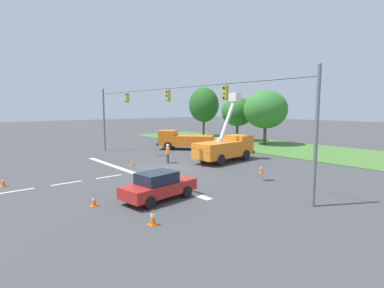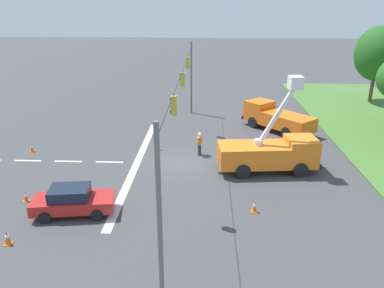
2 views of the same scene
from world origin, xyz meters
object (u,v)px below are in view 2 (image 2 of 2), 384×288
object	(u,v)px
road_worker	(200,142)
traffic_cone_foreground_right	(255,206)
utility_truck_support_near	(276,117)
traffic_cone_foreground_left	(7,238)
sedan_red	(73,200)
traffic_cone_mid_right	(26,197)
tree_far_west	(378,54)
traffic_cone_mid_left	(159,146)
traffic_cone_near_bucket	(32,148)
utility_truck_bucket_lift	(270,152)

from	to	relation	value
road_worker	traffic_cone_foreground_right	distance (m)	8.69
road_worker	utility_truck_support_near	bearing A→B (deg)	132.69
traffic_cone_foreground_left	sedan_red	bearing A→B (deg)	142.67
traffic_cone_mid_right	tree_far_west	bearing A→B (deg)	129.64
traffic_cone_foreground_right	traffic_cone_mid_right	distance (m)	13.05
sedan_red	traffic_cone_mid_left	xyz separation A→B (m)	(-9.48, 3.47, -0.49)
road_worker	traffic_cone_foreground_left	world-z (taller)	road_worker
sedan_red	traffic_cone_foreground_right	world-z (taller)	sedan_red
tree_far_west	traffic_cone_near_bucket	distance (m)	36.33
sedan_red	road_worker	distance (m)	10.88
road_worker	traffic_cone_mid_left	bearing A→B (deg)	-105.16
utility_truck_bucket_lift	traffic_cone_near_bucket	world-z (taller)	utility_truck_bucket_lift
road_worker	sedan_red	bearing A→B (deg)	-37.56
traffic_cone_foreground_left	traffic_cone_foreground_right	world-z (taller)	traffic_cone_foreground_left
utility_truck_support_near	traffic_cone_near_bucket	xyz separation A→B (m)	(6.06, -19.53, -0.84)
traffic_cone_mid_right	traffic_cone_foreground_right	bearing A→B (deg)	87.32
utility_truck_support_near	traffic_cone_foreground_left	bearing A→B (deg)	-41.27
road_worker	traffic_cone_foreground_right	world-z (taller)	road_worker
traffic_cone_foreground_right	traffic_cone_mid_left	distance (m)	10.94
tree_far_west	traffic_cone_foreground_left	size ratio (longest dim) A/B	11.38
utility_truck_bucket_lift	utility_truck_support_near	bearing A→B (deg)	168.08
traffic_cone_foreground_right	traffic_cone_near_bucket	world-z (taller)	traffic_cone_foreground_right
sedan_red	traffic_cone_foreground_left	world-z (taller)	sedan_red
utility_truck_support_near	traffic_cone_foreground_left	world-z (taller)	utility_truck_support_near
utility_truck_bucket_lift	traffic_cone_mid_right	world-z (taller)	utility_truck_bucket_lift
traffic_cone_near_bucket	sedan_red	bearing A→B (deg)	35.60
utility_truck_support_near	road_worker	size ratio (longest dim) A/B	3.68
tree_far_west	traffic_cone_near_bucket	xyz separation A→B (m)	(16.46, -31.98, -5.14)
tree_far_west	utility_truck_support_near	distance (m)	16.78
tree_far_west	traffic_cone_mid_left	xyz separation A→B (m)	(15.69, -22.27, -5.18)
utility_truck_support_near	traffic_cone_near_bucket	size ratio (longest dim) A/B	9.60
traffic_cone_mid_left	traffic_cone_foreground_left	bearing A→B (deg)	-24.64
tree_far_west	traffic_cone_foreground_left	distance (m)	39.91
utility_truck_bucket_lift	road_worker	xyz separation A→B (m)	(-2.65, -4.80, -0.39)
traffic_cone_foreground_right	traffic_cone_mid_left	size ratio (longest dim) A/B	1.12
utility_truck_support_near	traffic_cone_foreground_left	distance (m)	23.49
tree_far_west	traffic_cone_mid_right	world-z (taller)	tree_far_west
traffic_cone_foreground_right	traffic_cone_near_bucket	xyz separation A→B (m)	(-8.14, -16.07, -0.01)
tree_far_west	sedan_red	distance (m)	36.30
utility_truck_bucket_lift	traffic_cone_foreground_left	distance (m)	16.28
traffic_cone_mid_left	traffic_cone_near_bucket	xyz separation A→B (m)	(0.77, -9.71, 0.03)
traffic_cone_foreground_right	utility_truck_support_near	bearing A→B (deg)	166.31
utility_truck_support_near	traffic_cone_mid_left	xyz separation A→B (m)	(5.29, -9.82, -0.87)
road_worker	traffic_cone_near_bucket	bearing A→B (deg)	-90.38
road_worker	traffic_cone_mid_left	xyz separation A→B (m)	(-0.86, -3.16, -0.70)
tree_far_west	utility_truck_support_near	world-z (taller)	tree_far_west
road_worker	traffic_cone_mid_left	world-z (taller)	road_worker
road_worker	traffic_cone_foreground_left	distance (m)	14.51
traffic_cone_mid_left	traffic_cone_near_bucket	bearing A→B (deg)	-85.46
utility_truck_support_near	utility_truck_bucket_lift	bearing A→B (deg)	-11.92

